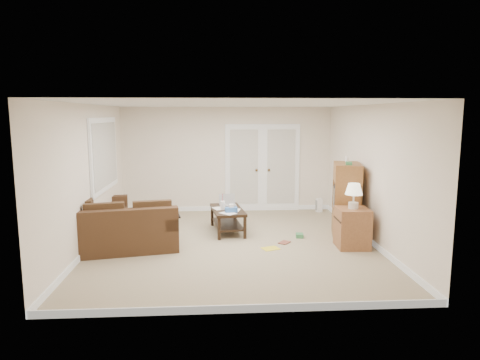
{
  "coord_description": "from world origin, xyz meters",
  "views": [
    {
      "loc": [
        -0.34,
        -7.49,
        2.32
      ],
      "look_at": [
        0.16,
        0.46,
        1.1
      ],
      "focal_mm": 32.0,
      "sensor_mm": 36.0,
      "label": 1
    }
  ],
  "objects": [
    {
      "name": "space_heater",
      "position": [
        2.2,
        2.45,
        0.16
      ],
      "size": [
        0.15,
        0.13,
        0.33
      ],
      "primitive_type": "cube",
      "rotation": [
        0.0,
        0.0,
        0.2
      ],
      "color": "white",
      "rests_on": "floor"
    },
    {
      "name": "wall_back",
      "position": [
        0.0,
        2.75,
        1.25
      ],
      "size": [
        5.0,
        0.02,
        2.5
      ],
      "primitive_type": "cube",
      "color": "white",
      "rests_on": "floor"
    },
    {
      "name": "side_cabinet",
      "position": [
        2.09,
        -0.34,
        0.41
      ],
      "size": [
        0.56,
        0.56,
        1.14
      ],
      "rotation": [
        0.0,
        0.0,
        -0.04
      ],
      "color": "brown",
      "rests_on": "floor"
    },
    {
      "name": "floor_magazine",
      "position": [
        0.65,
        -0.33,
        0.0
      ],
      "size": [
        0.35,
        0.32,
        0.01
      ],
      "primitive_type": "cube",
      "rotation": [
        0.0,
        0.0,
        0.37
      ],
      "color": "yellow",
      "rests_on": "floor"
    },
    {
      "name": "wall_left",
      "position": [
        -2.5,
        0.0,
        1.25
      ],
      "size": [
        0.02,
        5.5,
        2.5
      ],
      "primitive_type": "cube",
      "color": "white",
      "rests_on": "floor"
    },
    {
      "name": "sectional_sofa",
      "position": [
        -2.17,
        0.3,
        0.31
      ],
      "size": [
        2.15,
        2.65,
        0.79
      ],
      "rotation": [
        0.0,
        0.0,
        0.19
      ],
      "color": "#472E1B",
      "rests_on": "floor"
    },
    {
      "name": "tv_armoire",
      "position": [
        2.2,
        0.39,
        0.71
      ],
      "size": [
        0.67,
        0.97,
        1.52
      ],
      "rotation": [
        0.0,
        0.0,
        -0.23
      ],
      "color": "brown",
      "rests_on": "floor"
    },
    {
      "name": "window_left",
      "position": [
        -2.46,
        1.0,
        1.55
      ],
      "size": [
        0.05,
        1.92,
        1.42
      ],
      "color": "silver",
      "rests_on": "wall_left"
    },
    {
      "name": "floor_greenbox",
      "position": [
        1.3,
        0.33,
        0.04
      ],
      "size": [
        0.16,
        0.2,
        0.07
      ],
      "primitive_type": "cube",
      "rotation": [
        0.0,
        0.0,
        -0.13
      ],
      "color": "#3A7F49",
      "rests_on": "floor"
    },
    {
      "name": "floor",
      "position": [
        0.0,
        0.0,
        0.0
      ],
      "size": [
        5.5,
        5.5,
        0.0
      ],
      "primitive_type": "plane",
      "color": "tan",
      "rests_on": "ground"
    },
    {
      "name": "wall_front",
      "position": [
        0.0,
        -2.75,
        1.25
      ],
      "size": [
        5.0,
        0.02,
        2.5
      ],
      "primitive_type": "cube",
      "color": "white",
      "rests_on": "floor"
    },
    {
      "name": "baseboards",
      "position": [
        0.0,
        0.0,
        0.05
      ],
      "size": [
        5.0,
        5.5,
        0.1
      ],
      "primitive_type": null,
      "color": "silver",
      "rests_on": "floor"
    },
    {
      "name": "floor_book",
      "position": [
        0.88,
        0.04,
        0.01
      ],
      "size": [
        0.27,
        0.28,
        0.02
      ],
      "primitive_type": "imported",
      "rotation": [
        0.0,
        0.0,
        -0.67
      ],
      "color": "brown",
      "rests_on": "floor"
    },
    {
      "name": "wall_right",
      "position": [
        2.5,
        0.0,
        1.25
      ],
      "size": [
        0.02,
        5.5,
        2.5
      ],
      "primitive_type": "cube",
      "color": "white",
      "rests_on": "floor"
    },
    {
      "name": "french_doors",
      "position": [
        0.85,
        2.71,
        1.04
      ],
      "size": [
        1.8,
        0.05,
        2.13
      ],
      "color": "silver",
      "rests_on": "floor"
    },
    {
      "name": "coffee_table",
      "position": [
        -0.06,
        0.83,
        0.26
      ],
      "size": [
        0.71,
        1.21,
        0.79
      ],
      "rotation": [
        0.0,
        0.0,
        0.12
      ],
      "color": "black",
      "rests_on": "floor"
    },
    {
      "name": "ceiling",
      "position": [
        0.0,
        0.0,
        2.5
      ],
      "size": [
        5.0,
        5.5,
        0.02
      ],
      "primitive_type": "cube",
      "color": "silver",
      "rests_on": "wall_back"
    }
  ]
}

